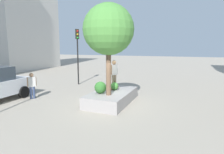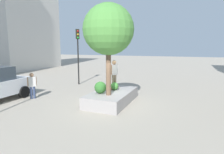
{
  "view_description": "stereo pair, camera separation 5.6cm",
  "coord_description": "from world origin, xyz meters",
  "px_view_note": "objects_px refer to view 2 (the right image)",
  "views": [
    {
      "loc": [
        -10.12,
        -4.27,
        3.39
      ],
      "look_at": [
        0.3,
        -0.04,
        1.59
      ],
      "focal_mm": 30.38,
      "sensor_mm": 36.0,
      "label": 1
    },
    {
      "loc": [
        -10.1,
        -4.32,
        3.39
      ],
      "look_at": [
        0.3,
        -0.04,
        1.59
      ],
      "focal_mm": 30.38,
      "sensor_mm": 36.0,
      "label": 2
    }
  ],
  "objects_px": {
    "plaza_tree": "(108,30)",
    "skateboarder": "(114,72)",
    "planter_ledge": "(112,97)",
    "traffic_light_corner": "(78,47)",
    "skateboard": "(114,88)",
    "passerby_with_bag": "(32,84)"
  },
  "relations": [
    {
      "from": "planter_ledge",
      "to": "skateboard",
      "type": "relative_size",
      "value": 4.84
    },
    {
      "from": "passerby_with_bag",
      "to": "planter_ledge",
      "type": "bearing_deg",
      "value": -77.32
    },
    {
      "from": "skateboard",
      "to": "skateboarder",
      "type": "height_order",
      "value": "skateboarder"
    },
    {
      "from": "planter_ledge",
      "to": "skateboarder",
      "type": "xyz_separation_m",
      "value": [
        0.79,
        0.18,
        1.44
      ]
    },
    {
      "from": "planter_ledge",
      "to": "passerby_with_bag",
      "type": "height_order",
      "value": "passerby_with_bag"
    },
    {
      "from": "planter_ledge",
      "to": "plaza_tree",
      "type": "height_order",
      "value": "plaza_tree"
    },
    {
      "from": "planter_ledge",
      "to": "traffic_light_corner",
      "type": "distance_m",
      "value": 7.15
    },
    {
      "from": "planter_ledge",
      "to": "skateboarder",
      "type": "bearing_deg",
      "value": 12.85
    },
    {
      "from": "plaza_tree",
      "to": "passerby_with_bag",
      "type": "xyz_separation_m",
      "value": [
        -0.34,
        5.3,
        -3.29
      ]
    },
    {
      "from": "traffic_light_corner",
      "to": "skateboarder",
      "type": "bearing_deg",
      "value": -125.03
    },
    {
      "from": "traffic_light_corner",
      "to": "passerby_with_bag",
      "type": "distance_m",
      "value": 5.82
    },
    {
      "from": "traffic_light_corner",
      "to": "passerby_with_bag",
      "type": "relative_size",
      "value": 2.86
    },
    {
      "from": "plaza_tree",
      "to": "planter_ledge",
      "type": "bearing_deg",
      "value": 8.8
    },
    {
      "from": "skateboarder",
      "to": "traffic_light_corner",
      "type": "height_order",
      "value": "traffic_light_corner"
    },
    {
      "from": "planter_ledge",
      "to": "passerby_with_bag",
      "type": "relative_size",
      "value": 2.33
    },
    {
      "from": "plaza_tree",
      "to": "traffic_light_corner",
      "type": "distance_m",
      "value": 7.21
    },
    {
      "from": "traffic_light_corner",
      "to": "passerby_with_bag",
      "type": "height_order",
      "value": "traffic_light_corner"
    },
    {
      "from": "traffic_light_corner",
      "to": "plaza_tree",
      "type": "bearing_deg",
      "value": -134.26
    },
    {
      "from": "plaza_tree",
      "to": "skateboard",
      "type": "bearing_deg",
      "value": 10.8
    },
    {
      "from": "skateboarder",
      "to": "passerby_with_bag",
      "type": "height_order",
      "value": "skateboarder"
    },
    {
      "from": "plaza_tree",
      "to": "skateboarder",
      "type": "xyz_separation_m",
      "value": [
        1.62,
        0.31,
        -2.5
      ]
    },
    {
      "from": "passerby_with_bag",
      "to": "plaza_tree",
      "type": "bearing_deg",
      "value": -86.31
    }
  ]
}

